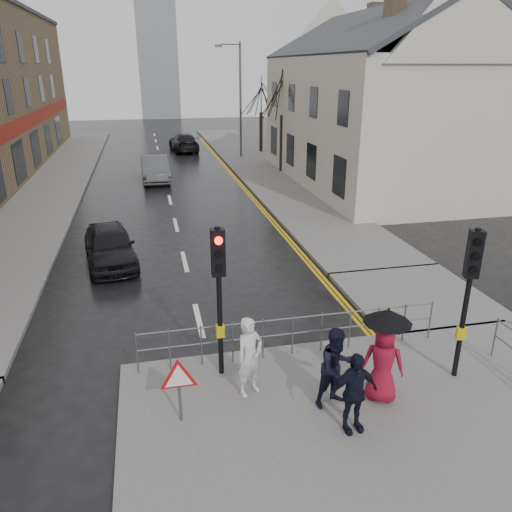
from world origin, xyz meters
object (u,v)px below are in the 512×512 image
pedestrian_b (337,368)px  pedestrian_a (250,357)px  car_mid (155,169)px  pedestrian_d (354,393)px  pedestrian_with_umbrella (384,351)px  car_parked (110,246)px

pedestrian_b → pedestrian_a: bearing=140.4°
car_mid → pedestrian_b: bearing=-84.3°
pedestrian_a → pedestrian_d: pedestrian_a is taller
pedestrian_with_umbrella → car_parked: pedestrian_with_umbrella is taller
pedestrian_d → car_mid: bearing=90.9°
pedestrian_a → car_parked: bearing=82.4°
pedestrian_d → car_mid: pedestrian_d is taller
car_mid → car_parked: bearing=-99.8°
pedestrian_with_umbrella → pedestrian_d: size_ratio=1.25×
pedestrian_b → pedestrian_d: 0.79m
pedestrian_a → pedestrian_d: bearing=-71.4°
pedestrian_with_umbrella → car_parked: bearing=121.9°
pedestrian_with_umbrella → car_mid: pedestrian_with_umbrella is taller
pedestrian_with_umbrella → pedestrian_b: bearing=177.3°
pedestrian_d → car_parked: pedestrian_d is taller
car_parked → pedestrian_a: bearing=-77.2°
pedestrian_b → pedestrian_with_umbrella: size_ratio=0.83×
pedestrian_b → pedestrian_d: (0.03, -0.79, -0.03)m
car_mid → pedestrian_with_umbrella: bearing=-82.0°
car_parked → pedestrian_b: bearing=-70.4°
pedestrian_with_umbrella → pedestrian_a: bearing=163.2°
car_parked → car_mid: (1.98, 13.48, 0.05)m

